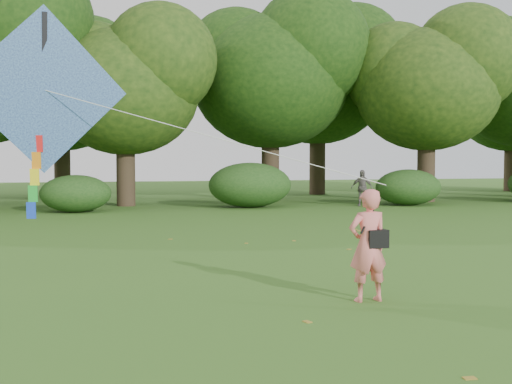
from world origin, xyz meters
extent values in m
plane|color=#265114|center=(0.00, 0.00, 0.00)|extent=(100.00, 100.00, 0.00)
imported|color=#EA746E|center=(0.55, 0.31, 0.81)|extent=(0.61, 0.42, 1.61)
imported|color=#68625D|center=(7.82, 17.40, 0.78)|extent=(0.98, 0.80, 1.56)
cube|color=black|center=(0.67, 0.28, 0.90)|extent=(0.30, 0.20, 0.26)
cylinder|color=black|center=(0.55, 0.27, 1.22)|extent=(0.33, 0.14, 0.47)
cube|color=#2754AD|center=(-3.98, 2.35, 3.11)|extent=(2.53, 0.60, 2.58)
cube|color=black|center=(-3.98, 2.38, 3.11)|extent=(0.16, 0.31, 2.36)
cylinder|color=white|center=(-1.59, 1.30, 2.39)|extent=(4.79, 2.10, 1.45)
cube|color=red|center=(-4.08, 2.37, 2.28)|extent=(0.14, 0.06, 0.26)
cube|color=orange|center=(-4.11, 2.37, 2.02)|extent=(0.14, 0.06, 0.26)
cube|color=yellow|center=(-4.14, 2.37, 1.76)|extent=(0.14, 0.06, 0.26)
cube|color=green|center=(-4.17, 2.37, 1.50)|extent=(0.14, 0.06, 0.26)
cube|color=blue|center=(-4.20, 2.37, 1.24)|extent=(0.14, 0.06, 0.26)
cylinder|color=#3A2D1E|center=(-2.00, 20.00, 1.57)|extent=(0.80, 0.80, 3.15)
ellipsoid|color=#1E3F11|center=(-2.00, 20.00, 4.91)|extent=(6.40, 6.40, 5.44)
cylinder|color=#3A2D1E|center=(5.00, 22.00, 1.84)|extent=(0.86, 0.86, 3.67)
ellipsoid|color=#1E3F11|center=(5.00, 22.00, 5.76)|extent=(7.60, 7.60, 6.46)
cylinder|color=#3A2D1E|center=(12.00, 19.50, 1.72)|extent=(0.83, 0.83, 3.43)
ellipsoid|color=#1E3F11|center=(12.00, 19.50, 5.30)|extent=(6.80, 6.80, 5.78)
cylinder|color=#3A2D1E|center=(-5.00, 27.50, 1.75)|extent=(0.84, 0.84, 3.50)
ellipsoid|color=#1E3F11|center=(-5.00, 27.50, 5.43)|extent=(7.00, 7.00, 5.95)
cylinder|color=#3A2D1E|center=(9.00, 26.50, 2.01)|extent=(0.90, 0.90, 4.02)
ellipsoid|color=#1E3F11|center=(9.00, 26.50, 6.17)|extent=(7.80, 7.80, 6.63)
cylinder|color=#3A2D1E|center=(22.00, 27.00, 1.78)|extent=(0.85, 0.85, 3.57)
ellipsoid|color=#1E3F11|center=(22.00, 27.00, 5.55)|extent=(7.20, 7.20, 6.12)
ellipsoid|color=#264919|center=(-4.00, 17.10, 0.71)|extent=(2.66, 2.09, 1.42)
ellipsoid|color=#264919|center=(3.00, 17.90, 0.94)|extent=(3.50, 2.75, 1.88)
ellipsoid|color=#264919|center=(10.00, 17.40, 0.79)|extent=(2.94, 2.31, 1.58)
cube|color=olive|center=(2.29, 5.27, 0.00)|extent=(0.14, 0.14, 0.01)
cube|color=olive|center=(3.97, 8.67, 0.00)|extent=(0.13, 0.09, 0.01)
cube|color=olive|center=(-1.42, 8.05, 0.00)|extent=(0.14, 0.14, 0.01)
cube|color=olive|center=(0.27, 6.83, 0.00)|extent=(0.11, 0.14, 0.01)
cube|color=olive|center=(1.54, 7.01, 0.00)|extent=(0.11, 0.14, 0.01)
cube|color=olive|center=(4.02, 9.03, 0.00)|extent=(0.13, 0.10, 0.01)
cube|color=olive|center=(-0.67, -0.61, 0.00)|extent=(0.11, 0.14, 0.01)
cube|color=olive|center=(5.76, 11.51, 0.00)|extent=(0.08, 0.12, 0.01)
cube|color=olive|center=(0.15, -2.93, 0.00)|extent=(0.13, 0.09, 0.01)
camera|label=1|loc=(-3.19, -8.14, 2.05)|focal=45.00mm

